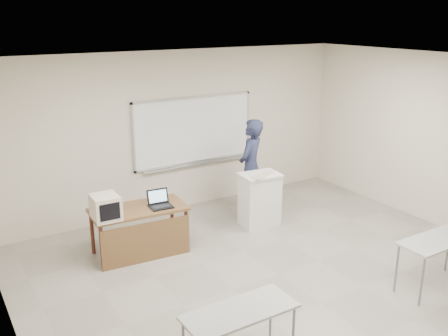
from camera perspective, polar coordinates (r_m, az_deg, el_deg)
floor at (r=6.85m, az=10.99°, el=-15.01°), size 7.00×8.00×0.01m
whiteboard at (r=9.47m, az=-3.45°, el=4.22°), size 2.48×0.10×1.31m
student_desks at (r=5.75m, az=20.77°, el=-14.81°), size 4.40×2.20×0.73m
instructor_desk at (r=7.78m, az=-9.38°, el=-6.19°), size 1.45×0.73×0.75m
podium at (r=8.82m, az=4.09°, el=-3.60°), size 0.68×0.50×0.95m
crt_monitor at (r=7.46m, az=-13.39°, el=-4.36°), size 0.39×0.44×0.37m
laptop at (r=7.80m, az=-7.36°, el=-3.97°), size 0.34×0.31×0.25m
mouse at (r=7.91m, az=-8.58°, el=-4.03°), size 0.10×0.07×0.04m
keyboard at (r=8.55m, az=4.48°, el=-0.84°), size 0.51×0.30×0.03m
presenter at (r=9.20m, az=3.08°, el=0.10°), size 0.79×0.72×1.80m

